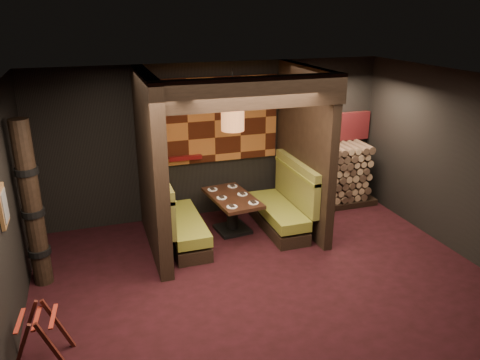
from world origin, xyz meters
name	(u,v)px	position (x,y,z in m)	size (l,w,h in m)	color
floor	(269,286)	(0.00, 0.00, -0.01)	(6.50, 5.50, 0.02)	black
ceiling	(273,83)	(0.00, 0.00, 2.86)	(6.50, 5.50, 0.02)	black
wall_back	(215,140)	(0.00, 2.76, 1.43)	(6.50, 0.02, 2.85)	black
wall_front	(399,313)	(0.00, -2.76, 1.43)	(6.50, 0.02, 2.85)	black
wall_left	(1,226)	(-3.26, 0.00, 1.43)	(0.02, 5.50, 2.85)	black
wall_right	(468,168)	(3.26, 0.00, 1.43)	(0.02, 5.50, 2.85)	black
partition_left	(151,165)	(-1.35, 1.65, 1.43)	(0.20, 2.20, 2.85)	black
partition_right	(304,150)	(1.30, 1.70, 1.43)	(0.15, 2.10, 2.85)	black
header_beam	(252,93)	(-0.02, 0.70, 2.63)	(2.85, 0.18, 0.44)	black
tapa_back_panel	(214,120)	(-0.02, 2.71, 1.82)	(2.40, 0.06, 1.55)	#A15A27
tapa_side_panel	(155,136)	(-1.23, 1.82, 1.85)	(0.04, 1.85, 1.45)	#A15A27
lacquer_shelf	(185,158)	(-0.60, 2.65, 1.18)	(0.60, 0.12, 0.07)	#5A0C0D
booth_bench_left	(178,222)	(-0.96, 1.65, 0.40)	(0.68, 1.60, 1.14)	black
booth_bench_right	(284,208)	(0.93, 1.65, 0.40)	(0.68, 1.60, 1.14)	black
dining_table	(232,209)	(0.03, 1.83, 0.43)	(0.82, 1.32, 0.66)	black
place_settings	(232,196)	(0.03, 1.83, 0.67)	(0.67, 1.08, 0.03)	white
pendant_lamp	(233,117)	(0.03, 1.78, 2.07)	(0.38, 0.38, 1.00)	#A46135
framed_picture	(3,206)	(-3.22, 0.10, 1.62)	(0.05, 0.36, 0.46)	brown
luggage_rack	(40,336)	(-2.96, -0.67, 0.36)	(0.70, 0.52, 0.72)	#41150F
totem_column	(32,206)	(-3.05, 1.10, 1.19)	(0.31, 0.31, 2.40)	black
firewood_stack	(333,176)	(2.29, 2.35, 0.61)	(1.73, 0.70, 1.22)	black
mosaic_header	(328,128)	(2.29, 2.68, 1.50)	(1.83, 0.10, 0.56)	maroon
bay_front_post	(302,145)	(1.39, 1.96, 1.43)	(0.08, 0.08, 2.85)	black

